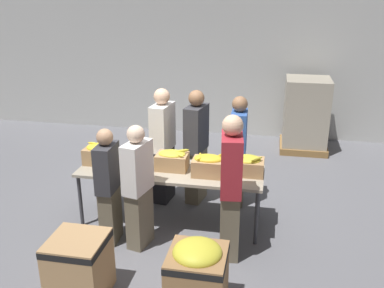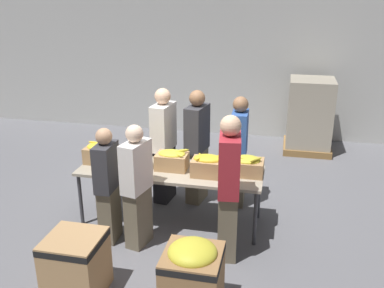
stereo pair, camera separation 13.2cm
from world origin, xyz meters
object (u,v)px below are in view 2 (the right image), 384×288
object	(u,v)px
volunteer_1	(239,152)
volunteer_5	(137,187)
banana_box_2	(172,159)
volunteer_3	(108,186)
banana_box_1	(135,158)
volunteer_2	(197,148)
volunteer_0	(164,146)
volunteer_4	(229,189)
sorting_table	(171,173)
banana_box_0	(101,153)
pallet_stack_0	(310,116)
banana_box_4	(247,165)
donation_bin_0	(76,263)
donation_bin_1	(192,276)
banana_box_3	(208,165)

from	to	relation	value
volunteer_1	volunteer_5	bearing A→B (deg)	-40.07
banana_box_2	volunteer_3	bearing A→B (deg)	-136.20
banana_box_1	volunteer_2	distance (m)	1.03
volunteer_0	volunteer_4	world-z (taller)	volunteer_4
volunteer_4	banana_box_1	bearing A→B (deg)	59.52
sorting_table	volunteer_1	size ratio (longest dim) A/B	1.50
banana_box_0	volunteer_3	xyz separation A→B (m)	(0.36, -0.65, -0.18)
pallet_stack_0	banana_box_4	bearing A→B (deg)	-106.24
volunteer_4	pallet_stack_0	bearing A→B (deg)	-22.25
volunteer_3	volunteer_4	distance (m)	1.54
donation_bin_0	pallet_stack_0	distance (m)	5.61
banana_box_0	volunteer_5	bearing A→B (deg)	-41.76
banana_box_1	volunteer_1	world-z (taller)	volunteer_1
volunteer_1	donation_bin_1	bearing A→B (deg)	-5.56
volunteer_3	pallet_stack_0	size ratio (longest dim) A/B	1.05
donation_bin_0	pallet_stack_0	world-z (taller)	pallet_stack_0
banana_box_1	donation_bin_0	world-z (taller)	banana_box_1
banana_box_0	volunteer_5	size ratio (longest dim) A/B	0.27
volunteer_4	volunteer_2	bearing A→B (deg)	19.13
volunteer_2	donation_bin_1	bearing A→B (deg)	21.61
volunteer_3	banana_box_4	bearing A→B (deg)	-68.72
banana_box_0	pallet_stack_0	world-z (taller)	pallet_stack_0
volunteer_4	donation_bin_0	distance (m)	1.88
volunteer_1	donation_bin_1	size ratio (longest dim) A/B	2.11
sorting_table	pallet_stack_0	bearing A→B (deg)	59.32
volunteer_4	donation_bin_0	world-z (taller)	volunteer_4
volunteer_2	donation_bin_1	world-z (taller)	volunteer_2
banana_box_0	banana_box_3	xyz separation A→B (m)	(1.54, -0.11, -0.00)
volunteer_4	volunteer_5	bearing A→B (deg)	83.26
pallet_stack_0	volunteer_3	bearing A→B (deg)	-123.78
volunteer_0	volunteer_2	size ratio (longest dim) A/B	1.01
banana_box_0	volunteer_1	bearing A→B (deg)	20.70
banana_box_1	volunteer_0	xyz separation A→B (m)	(0.21, 0.67, -0.05)
sorting_table	banana_box_1	distance (m)	0.52
banana_box_3	donation_bin_0	size ratio (longest dim) A/B	0.60
banana_box_0	volunteer_0	distance (m)	0.95
banana_box_0	banana_box_3	world-z (taller)	banana_box_0
banana_box_3	pallet_stack_0	xyz separation A→B (m)	(1.44, 3.38, -0.22)
volunteer_3	volunteer_5	distance (m)	0.40
volunteer_4	donation_bin_1	xyz separation A→B (m)	(-0.21, -1.05, -0.47)
donation_bin_0	banana_box_3	bearing A→B (deg)	55.16
volunteer_4	donation_bin_1	size ratio (longest dim) A/B	2.26
sorting_table	volunteer_1	world-z (taller)	volunteer_1
banana_box_2	pallet_stack_0	distance (m)	3.81
banana_box_0	banana_box_3	distance (m)	1.54
banana_box_3	volunteer_1	size ratio (longest dim) A/B	0.25
volunteer_5	volunteer_3	bearing A→B (deg)	99.45
sorting_table	donation_bin_0	world-z (taller)	sorting_table
donation_bin_0	volunteer_1	bearing A→B (deg)	59.33
volunteer_1	donation_bin_1	world-z (taller)	volunteer_1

